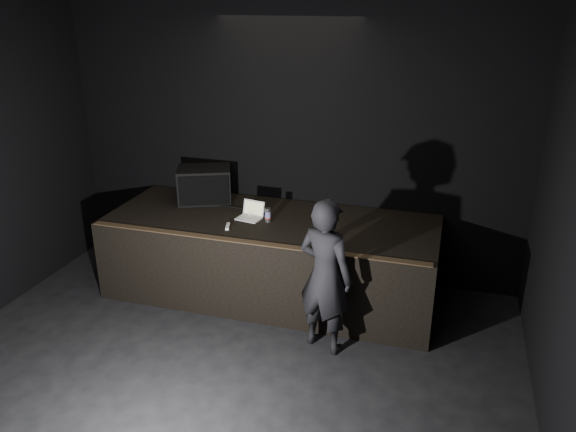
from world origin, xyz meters
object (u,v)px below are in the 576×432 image
Objects in this scene: laptop at (251,214)px; beer_can at (268,215)px; person at (325,276)px; stage_monitor at (204,185)px; stage_riser at (271,257)px.

laptop is 1.89× the size of beer_can.
laptop is 1.50m from person.
stage_monitor is at bearing 163.85° from laptop.
beer_can is at bearing -96.31° from stage_riser.
beer_can is at bearing -4.78° from laptop.
stage_monitor is at bearing -14.71° from person.
beer_can is at bearing -24.12° from person.
stage_riser is at bearing -42.35° from stage_monitor.
stage_monitor reaches higher than stage_riser.
beer_can reaches higher than stage_riser.
stage_riser is 0.59m from beer_can.
beer_can is (-0.01, -0.08, 0.59)m from stage_riser.
person is (1.93, -1.32, -0.38)m from stage_monitor.
stage_riser is 1.31m from stage_monitor.
stage_riser is 4.96× the size of stage_monitor.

